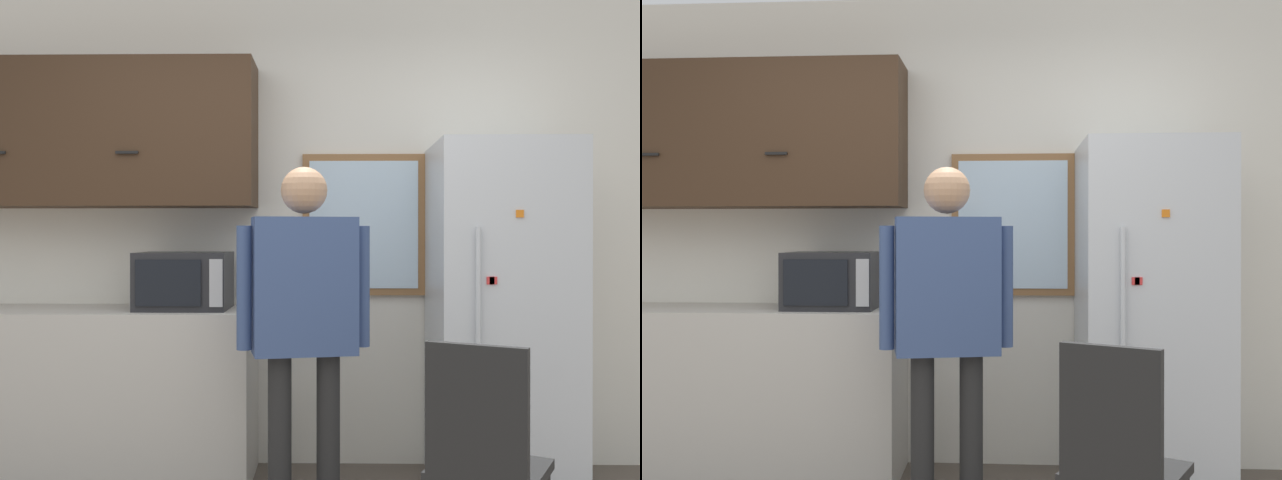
{
  "view_description": "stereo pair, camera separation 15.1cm",
  "coord_description": "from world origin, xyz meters",
  "views": [
    {
      "loc": [
        0.26,
        -2.14,
        1.32
      ],
      "look_at": [
        0.2,
        1.09,
        1.3
      ],
      "focal_mm": 40.0,
      "sensor_mm": 36.0,
      "label": 1
    },
    {
      "loc": [
        0.41,
        -2.14,
        1.32
      ],
      "look_at": [
        0.2,
        1.09,
        1.3
      ],
      "focal_mm": 40.0,
      "sensor_mm": 36.0,
      "label": 2
    }
  ],
  "objects": [
    {
      "name": "back_wall",
      "position": [
        0.0,
        2.01,
        1.35
      ],
      "size": [
        6.0,
        0.06,
        2.7
      ],
      "color": "silver",
      "rests_on": "ground_plane"
    },
    {
      "name": "person",
      "position": [
        0.12,
        1.17,
        1.0
      ],
      "size": [
        0.62,
        0.31,
        1.64
      ],
      "rotation": [
        0.0,
        0.0,
        0.2
      ],
      "color": "black",
      "rests_on": "ground_plane"
    },
    {
      "name": "upper_cabinets",
      "position": [
        -1.19,
        1.8,
        1.88
      ],
      "size": [
        2.03,
        0.38,
        0.8
      ],
      "color": "#3D2819"
    },
    {
      "name": "window",
      "position": [
        0.43,
        1.97,
        1.39
      ],
      "size": [
        0.7,
        0.05,
        0.81
      ],
      "color": "olive"
    },
    {
      "name": "chair",
      "position": [
        0.81,
        0.48,
        0.51
      ],
      "size": [
        0.54,
        0.54,
        0.93
      ],
      "rotation": [
        0.0,
        0.0,
        2.66
      ],
      "color": "black",
      "rests_on": "ground_plane"
    },
    {
      "name": "refrigerator",
      "position": [
        1.14,
        1.61,
        0.9
      ],
      "size": [
        0.7,
        0.75,
        1.8
      ],
      "color": "silver",
      "rests_on": "ground_plane"
    },
    {
      "name": "counter",
      "position": [
        -1.19,
        1.69,
        0.46
      ],
      "size": [
        2.03,
        0.58,
        0.93
      ],
      "color": "#BCB7AD",
      "rests_on": "ground_plane"
    },
    {
      "name": "microwave",
      "position": [
        -0.54,
        1.69,
        1.08
      ],
      "size": [
        0.48,
        0.4,
        0.31
      ],
      "color": "#232326",
      "rests_on": "counter"
    }
  ]
}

